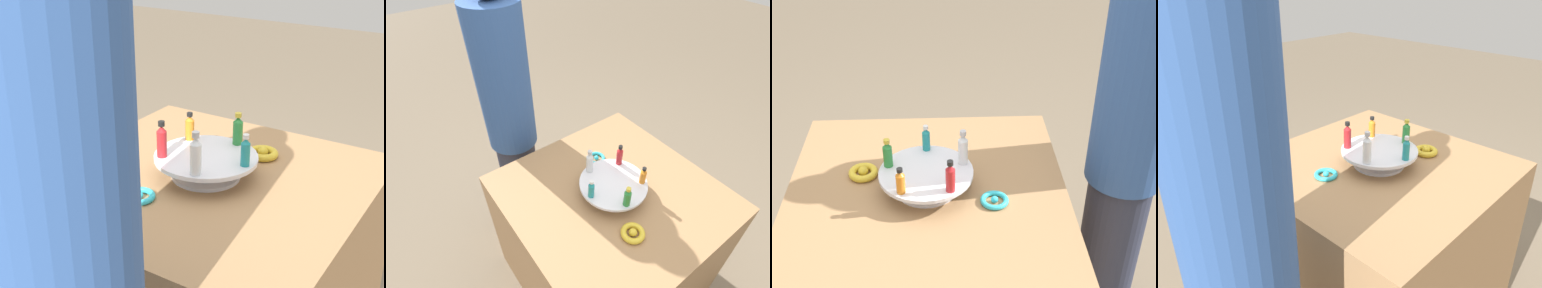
{
  "view_description": "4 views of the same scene",
  "coord_description": "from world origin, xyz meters",
  "views": [
    {
      "loc": [
        1.17,
        0.71,
        1.44
      ],
      "look_at": [
        0.11,
        0.02,
        0.89
      ],
      "focal_mm": 50.0,
      "sensor_mm": 36.0,
      "label": 1
    },
    {
      "loc": [
        -0.6,
        0.64,
        1.79
      ],
      "look_at": [
        0.2,
        0.04,
        0.92
      ],
      "focal_mm": 28.0,
      "sensor_mm": 36.0,
      "label": 2
    },
    {
      "loc": [
        0.06,
        -1.35,
        1.79
      ],
      "look_at": [
        0.12,
        0.03,
        0.9
      ],
      "focal_mm": 50.0,
      "sensor_mm": 36.0,
      "label": 3
    },
    {
      "loc": [
        1.01,
        0.82,
        1.44
      ],
      "look_at": [
        0.21,
        0.04,
        0.92
      ],
      "focal_mm": 35.0,
      "sensor_mm": 36.0,
      "label": 4
    }
  ],
  "objects": [
    {
      "name": "ground_plane",
      "position": [
        0.0,
        0.0,
        0.0
      ],
      "size": [
        12.0,
        12.0,
        0.0
      ],
      "primitive_type": "plane",
      "color": "#756651"
    },
    {
      "name": "party_table",
      "position": [
        0.0,
        0.0,
        0.37
      ],
      "size": [
        0.89,
        0.89,
        0.75
      ],
      "color": "#9E754C",
      "rests_on": "ground_plane"
    },
    {
      "name": "display_stand",
      "position": [
        0.0,
        0.0,
        0.79
      ],
      "size": [
        0.3,
        0.3,
        0.07
      ],
      "color": "silver",
      "rests_on": "party_table"
    },
    {
      "name": "bottle_red",
      "position": [
        0.07,
        -0.1,
        0.86
      ],
      "size": [
        0.03,
        0.03,
        0.11
      ],
      "color": "#B21E23",
      "rests_on": "display_stand"
    },
    {
      "name": "bottle_clear",
      "position": [
        0.12,
        0.04,
        0.87
      ],
      "size": [
        0.03,
        0.03,
        0.12
      ],
      "color": "silver",
      "rests_on": "display_stand"
    },
    {
      "name": "bottle_teal",
      "position": [
        -0.0,
        0.12,
        0.86
      ],
      "size": [
        0.03,
        0.03,
        0.09
      ],
      "color": "teal",
      "rests_on": "display_stand"
    },
    {
      "name": "bottle_green",
      "position": [
        -0.12,
        0.04,
        0.86
      ],
      "size": [
        0.03,
        0.03,
        0.1
      ],
      "color": "#288438",
      "rests_on": "display_stand"
    },
    {
      "name": "bottle_orange",
      "position": [
        -0.07,
        -0.1,
        0.85
      ],
      "size": [
        0.03,
        0.03,
        0.09
      ],
      "color": "orange",
      "rests_on": "display_stand"
    },
    {
      "name": "ribbon_bow_teal",
      "position": [
        0.21,
        -0.08,
        0.76
      ],
      "size": [
        0.09,
        0.09,
        0.02
      ],
      "color": "#2DB7CC",
      "rests_on": "party_table"
    },
    {
      "name": "ribbon_bow_gold",
      "position": [
        -0.21,
        0.08,
        0.76
      ],
      "size": [
        0.1,
        0.1,
        0.03
      ],
      "color": "gold",
      "rests_on": "party_table"
    },
    {
      "name": "person_figure",
      "position": [
        0.69,
        0.14,
        0.8
      ],
      "size": [
        0.27,
        0.27,
        1.59
      ],
      "rotation": [
        0.0,
        0.0,
        -2.93
      ],
      "color": "#282D42",
      "rests_on": "ground_plane"
    }
  ]
}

